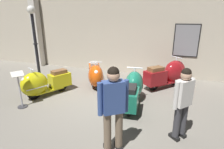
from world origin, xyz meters
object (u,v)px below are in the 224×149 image
object	(u,v)px
scooter_0	(43,83)
scooter_1	(95,74)
scooter_3	(169,74)
visitor_1	(113,105)
info_stanchion	(20,93)
lamppost	(35,40)
visitor_0	(183,99)
scooter_2	(133,89)

from	to	relation	value
scooter_0	scooter_1	distance (m)	1.90
scooter_0	scooter_3	world-z (taller)	scooter_3
visitor_1	info_stanchion	distance (m)	3.30
scooter_0	lamppost	world-z (taller)	lamppost
scooter_0	scooter_3	distance (m)	4.53
lamppost	scooter_1	bearing A→B (deg)	5.84
scooter_0	info_stanchion	bearing A→B (deg)	20.89
visitor_0	scooter_1	bearing A→B (deg)	3.48
lamppost	info_stanchion	world-z (taller)	lamppost
scooter_2	scooter_3	distance (m)	2.10
info_stanchion	scooter_2	bearing A→B (deg)	22.61
scooter_2	visitor_1	bearing A→B (deg)	176.79
scooter_0	scooter_2	distance (m)	2.98
info_stanchion	visitor_0	bearing A→B (deg)	-0.15
scooter_0	lamppost	size ratio (longest dim) A/B	0.58
scooter_1	lamppost	xyz separation A→B (m)	(-2.39, -0.24, 1.22)
scooter_2	lamppost	distance (m)	4.30
scooter_1	scooter_3	size ratio (longest dim) A/B	1.00
scooter_1	visitor_0	world-z (taller)	visitor_0
visitor_0	scooter_3	bearing A→B (deg)	-42.84
scooter_0	scooter_2	size ratio (longest dim) A/B	0.95
lamppost	info_stanchion	xyz separation A→B (m)	(1.02, -2.01, -1.24)
visitor_1	scooter_1	bearing A→B (deg)	-6.43
scooter_1	scooter_3	world-z (taller)	scooter_3
scooter_1	lamppost	size ratio (longest dim) A/B	0.58
lamppost	visitor_1	size ratio (longest dim) A/B	1.68
scooter_0	visitor_0	size ratio (longest dim) A/B	1.06
scooter_0	visitor_0	bearing A→B (deg)	106.02
scooter_1	visitor_0	distance (m)	3.79
scooter_1	scooter_3	xyz separation A→B (m)	(2.64, 0.88, 0.04)
visitor_0	visitor_1	bearing A→B (deg)	74.92
visitor_1	lamppost	bearing A→B (deg)	19.42
visitor_0	scooter_2	bearing A→B (deg)	-3.38
scooter_1	visitor_0	xyz separation A→B (m)	(3.00, -2.27, 0.46)
scooter_3	visitor_0	world-z (taller)	visitor_0
info_stanchion	lamppost	bearing A→B (deg)	116.82
scooter_2	info_stanchion	distance (m)	3.30
scooter_3	lamppost	distance (m)	5.28
scooter_1	info_stanchion	size ratio (longest dim) A/B	1.58
info_stanchion	scooter_0	bearing A→B (deg)	83.50
scooter_2	info_stanchion	size ratio (longest dim) A/B	1.66
scooter_3	visitor_0	xyz separation A→B (m)	(0.37, -3.14, 0.42)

